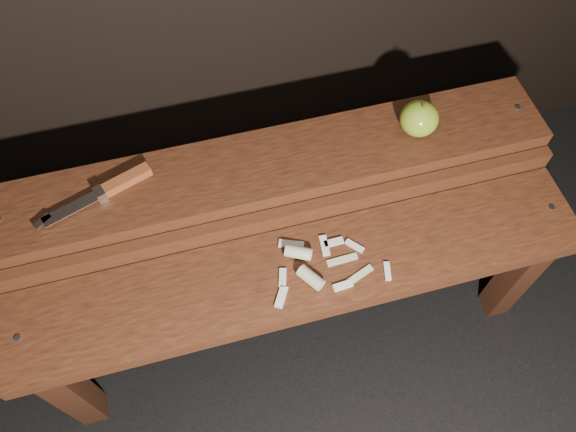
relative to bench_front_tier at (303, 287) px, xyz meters
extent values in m
plane|color=black|center=(0.00, 0.06, -0.35)|extent=(60.00, 60.00, 0.00)
cube|color=#35190D|center=(-0.54, -0.04, -0.16)|extent=(0.06, 0.06, 0.38)
cube|color=#35190D|center=(0.54, -0.04, -0.16)|extent=(0.06, 0.06, 0.38)
cube|color=#462010|center=(0.00, 0.01, 0.05)|extent=(1.20, 0.20, 0.04)
cylinder|color=slate|center=(-0.56, 0.01, 0.07)|extent=(0.01, 0.01, 0.00)
cylinder|color=slate|center=(0.56, 0.01, 0.07)|extent=(0.01, 0.01, 0.00)
cube|color=#35190D|center=(-0.54, 0.26, -0.12)|extent=(0.06, 0.06, 0.46)
cube|color=#35190D|center=(0.54, 0.26, -0.12)|extent=(0.06, 0.06, 0.46)
cube|color=#462010|center=(0.00, 0.13, 0.09)|extent=(1.20, 0.02, 0.05)
cube|color=#462010|center=(0.00, 0.23, 0.13)|extent=(1.20, 0.18, 0.04)
cylinder|color=slate|center=(0.56, 0.23, 0.15)|extent=(0.01, 0.01, 0.00)
ellipsoid|color=olive|center=(0.32, 0.23, 0.18)|extent=(0.08, 0.08, 0.07)
cylinder|color=#382314|center=(0.32, 0.23, 0.23)|extent=(0.01, 0.01, 0.01)
cube|color=brown|center=(-0.30, 0.25, 0.16)|extent=(0.10, 0.06, 0.02)
cube|color=silver|center=(-0.36, 0.23, 0.16)|extent=(0.03, 0.03, 0.02)
cube|color=silver|center=(-0.42, 0.21, 0.16)|extent=(0.11, 0.06, 0.00)
cube|color=silver|center=(-0.47, 0.20, 0.16)|extent=(0.04, 0.03, 0.00)
cube|color=beige|center=(0.08, 0.05, 0.07)|extent=(0.04, 0.01, 0.01)
cube|color=beige|center=(0.06, 0.05, 0.07)|extent=(0.02, 0.05, 0.01)
cube|color=beige|center=(-0.06, -0.04, 0.07)|extent=(0.04, 0.05, 0.01)
cube|color=beige|center=(0.12, 0.03, 0.07)|extent=(0.04, 0.04, 0.01)
cube|color=beige|center=(0.16, -0.04, 0.07)|extent=(0.02, 0.04, 0.01)
cube|color=beige|center=(0.07, -0.05, 0.07)|extent=(0.04, 0.02, 0.01)
cube|color=beige|center=(-0.04, 0.00, 0.07)|extent=(0.03, 0.04, 0.01)
cube|color=beige|center=(-0.01, 0.07, 0.07)|extent=(0.05, 0.04, 0.01)
cylinder|color=#C9BB8C|center=(0.01, -0.02, 0.08)|extent=(0.05, 0.06, 0.03)
cylinder|color=#C9BB8C|center=(0.00, 0.04, 0.08)|extent=(0.06, 0.05, 0.03)
cube|color=#BCC988|center=(0.08, 0.01, 0.07)|extent=(0.07, 0.02, 0.00)
cube|color=#BCC988|center=(0.11, -0.03, 0.07)|extent=(0.07, 0.04, 0.00)
camera|label=1|loc=(-0.15, -0.46, 1.10)|focal=35.00mm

